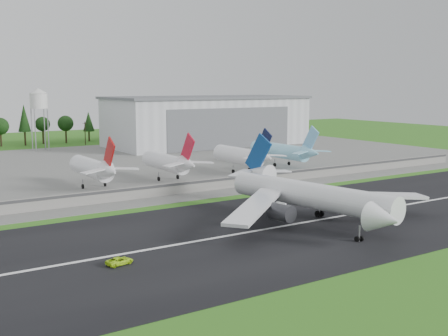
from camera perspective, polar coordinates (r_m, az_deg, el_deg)
ground at (r=117.31m, az=9.11°, el=-6.91°), size 600.00×600.00×0.00m
runway at (r=124.61m, az=6.01°, el=-5.92°), size 320.00×60.00×0.10m
runway_centerline at (r=124.60m, az=6.01°, el=-5.89°), size 220.00×1.00×0.02m
apron at (r=219.54m, az=-12.39°, el=0.16°), size 320.00×150.00×0.10m
blast_fence at (r=160.81m, az=-4.13°, el=-2.00°), size 240.00×0.61×3.50m
hangar_east at (r=291.50m, az=-1.73°, el=4.83°), size 102.00×47.00×25.20m
water_tower at (r=277.90m, az=-18.32°, el=6.70°), size 8.40×8.40×29.40m
utility_poles at (r=295.23m, az=-17.92°, el=2.01°), size 230.00×3.00×12.00m
treeline at (r=309.66m, az=-18.65°, el=2.26°), size 320.00×16.00×22.00m
main_airliner at (r=128.16m, az=8.87°, el=-3.35°), size 56.52×59.13×18.17m
ground_vehicle at (r=99.70m, az=-10.56°, el=-9.25°), size 5.19×3.08×1.35m
parked_jet_red_a at (r=172.10m, az=-12.96°, el=-0.04°), size 7.36×31.29×16.65m
parked_jet_red_b at (r=182.20m, az=-5.49°, el=0.57°), size 7.36×31.29×16.55m
parked_jet_navy at (r=197.25m, az=2.02°, el=1.25°), size 7.36×31.29×16.75m
parked_jet_skyblue at (r=214.73m, az=6.17°, el=1.74°), size 7.36×37.29×16.61m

